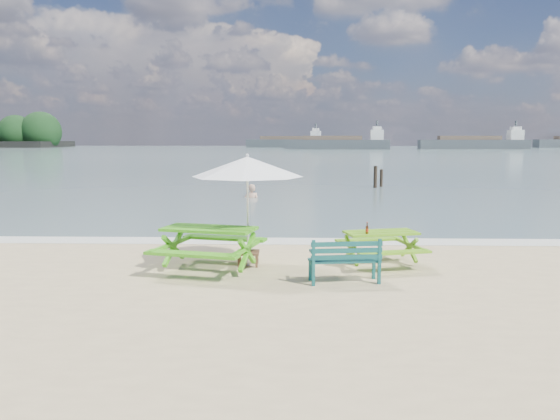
{
  "coord_description": "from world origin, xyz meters",
  "views": [
    {
      "loc": [
        -0.28,
        -8.72,
        2.56
      ],
      "look_at": [
        -0.6,
        3.0,
        1.0
      ],
      "focal_mm": 35.0,
      "sensor_mm": 36.0,
      "label": 1
    }
  ],
  "objects_px": {
    "side_table": "(248,258)",
    "swimmer": "(252,205)",
    "picnic_table_right": "(381,249)",
    "beer_bottle": "(367,230)",
    "park_bench": "(344,269)",
    "picnic_table_left": "(210,250)",
    "patio_umbrella": "(247,167)"
  },
  "relations": [
    {
      "from": "park_bench",
      "to": "patio_umbrella",
      "type": "xyz_separation_m",
      "value": [
        -1.82,
        1.23,
        1.75
      ]
    },
    {
      "from": "picnic_table_right",
      "to": "swimmer",
      "type": "bearing_deg",
      "value": 106.19
    },
    {
      "from": "picnic_table_left",
      "to": "swimmer",
      "type": "xyz_separation_m",
      "value": [
        -0.22,
        12.96,
        -0.73
      ]
    },
    {
      "from": "picnic_table_right",
      "to": "beer_bottle",
      "type": "relative_size",
      "value": 8.18
    },
    {
      "from": "picnic_table_left",
      "to": "patio_umbrella",
      "type": "distance_m",
      "value": 1.79
    },
    {
      "from": "park_bench",
      "to": "picnic_table_right",
      "type": "bearing_deg",
      "value": 57.89
    },
    {
      "from": "picnic_table_right",
      "to": "swimmer",
      "type": "height_order",
      "value": "picnic_table_right"
    },
    {
      "from": "picnic_table_left",
      "to": "patio_umbrella",
      "type": "bearing_deg",
      "value": 29.78
    },
    {
      "from": "side_table",
      "to": "swimmer",
      "type": "height_order",
      "value": "swimmer"
    },
    {
      "from": "patio_umbrella",
      "to": "swimmer",
      "type": "bearing_deg",
      "value": 94.24
    },
    {
      "from": "picnic_table_right",
      "to": "park_bench",
      "type": "xyz_separation_m",
      "value": [
        -0.85,
        -1.36,
        -0.09
      ]
    },
    {
      "from": "picnic_table_left",
      "to": "patio_umbrella",
      "type": "height_order",
      "value": "patio_umbrella"
    },
    {
      "from": "picnic_table_right",
      "to": "patio_umbrella",
      "type": "height_order",
      "value": "patio_umbrella"
    },
    {
      "from": "beer_bottle",
      "to": "swimmer",
      "type": "height_order",
      "value": "beer_bottle"
    },
    {
      "from": "beer_bottle",
      "to": "swimmer",
      "type": "bearing_deg",
      "value": 104.52
    },
    {
      "from": "side_table",
      "to": "swimmer",
      "type": "bearing_deg",
      "value": 94.24
    },
    {
      "from": "park_bench",
      "to": "side_table",
      "type": "relative_size",
      "value": 2.87
    },
    {
      "from": "picnic_table_left",
      "to": "park_bench",
      "type": "height_order",
      "value": "picnic_table_left"
    },
    {
      "from": "beer_bottle",
      "to": "park_bench",
      "type": "bearing_deg",
      "value": -116.13
    },
    {
      "from": "park_bench",
      "to": "side_table",
      "type": "xyz_separation_m",
      "value": [
        -1.82,
        1.23,
        -0.09
      ]
    },
    {
      "from": "swimmer",
      "to": "picnic_table_left",
      "type": "bearing_deg",
      "value": -89.04
    },
    {
      "from": "patio_umbrella",
      "to": "side_table",
      "type": "bearing_deg",
      "value": 180.0
    },
    {
      "from": "picnic_table_right",
      "to": "park_bench",
      "type": "height_order",
      "value": "park_bench"
    },
    {
      "from": "picnic_table_left",
      "to": "side_table",
      "type": "distance_m",
      "value": 0.86
    },
    {
      "from": "patio_umbrella",
      "to": "picnic_table_right",
      "type": "bearing_deg",
      "value": 2.8
    },
    {
      "from": "patio_umbrella",
      "to": "beer_bottle",
      "type": "bearing_deg",
      "value": -3.39
    },
    {
      "from": "patio_umbrella",
      "to": "beer_bottle",
      "type": "xyz_separation_m",
      "value": [
        2.36,
        -0.14,
        -1.23
      ]
    },
    {
      "from": "picnic_table_right",
      "to": "patio_umbrella",
      "type": "bearing_deg",
      "value": -177.2
    },
    {
      "from": "patio_umbrella",
      "to": "swimmer",
      "type": "relative_size",
      "value": 1.24
    },
    {
      "from": "picnic_table_right",
      "to": "beer_bottle",
      "type": "distance_m",
      "value": 0.6
    },
    {
      "from": "side_table",
      "to": "swimmer",
      "type": "relative_size",
      "value": 0.25
    },
    {
      "from": "picnic_table_left",
      "to": "side_table",
      "type": "relative_size",
      "value": 5.13
    }
  ]
}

